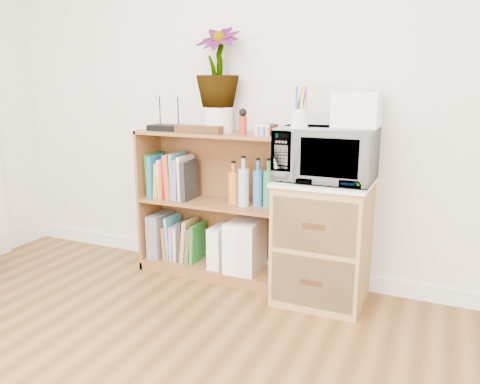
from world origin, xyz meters
The scene contains 21 objects.
skirting_board centered at (0.00, 2.24, 0.05)m, with size 4.00×0.02×0.10m, color white.
bookshelf centered at (-0.35, 2.10, 0.47)m, with size 1.00×0.30×0.95m, color brown.
wicker_unit centered at (0.40, 2.02, 0.35)m, with size 0.50×0.45×0.70m, color #9E7542.
microwave centered at (0.40, 2.02, 0.87)m, with size 0.53×0.36×0.29m, color silver.
pen_cup centered at (0.27, 1.92, 1.06)m, with size 0.09×0.09×0.10m, color silver.
small_appliance centered at (0.54, 2.10, 1.11)m, with size 0.24×0.20×0.19m, color white.
router centered at (-0.68, 2.08, 0.97)m, with size 0.20×0.14×0.04m, color black.
white_bowl centered at (-0.53, 2.07, 0.97)m, with size 0.13×0.13×0.03m, color white.
plant_pot centered at (-0.32, 2.12, 1.03)m, with size 0.18×0.18×0.16m, color white.
potted_plant centered at (-0.32, 2.12, 1.35)m, with size 0.27×0.27×0.48m, color #3E7930.
trinket_box centered at (-0.39, 2.00, 0.97)m, with size 0.31×0.08×0.05m, color #3C1C10.
kokeshi_doll centered at (-0.12, 2.06, 1.00)m, with size 0.05×0.05×0.11m, color #A22913.
wooden_bowl centered at (0.02, 2.11, 0.98)m, with size 0.11×0.11×0.06m, color #34190E.
paint_jars centered at (0.02, 2.01, 0.98)m, with size 0.11×0.04×0.06m, color pink.
file_box centered at (-0.76, 2.10, 0.22)m, with size 0.09×0.24×0.30m, color slate.
magazine_holder_left centered at (-0.30, 2.09, 0.21)m, with size 0.09×0.22×0.27m, color white.
magazine_holder_mid centered at (-0.17, 2.09, 0.23)m, with size 0.10×0.26×0.33m, color white.
magazine_holder_right centered at (-0.07, 2.09, 0.24)m, with size 0.11×0.27×0.33m, color silver.
cookbooks centered at (-0.66, 2.10, 0.64)m, with size 0.31×0.20×0.30m.
liquor_bottles centered at (-0.01, 2.10, 0.65)m, with size 0.47×0.07×0.32m.
lower_books centered at (-0.58, 2.10, 0.20)m, with size 0.25×0.19×0.30m.
Camera 1 is at (1.01, -0.52, 1.25)m, focal length 35.00 mm.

